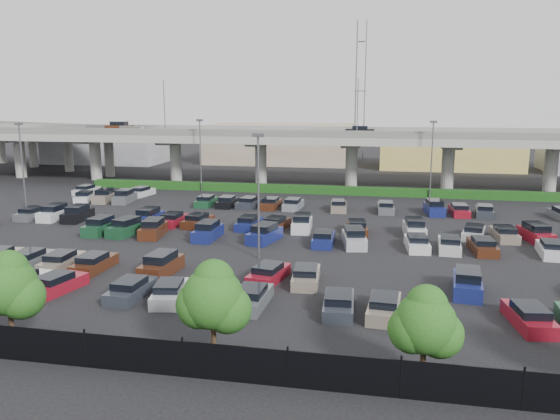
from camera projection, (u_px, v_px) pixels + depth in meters
The scene contains 10 objects.
ground at pixel (278, 235), 52.91m from camera, with size 280.00×280.00×0.00m, color black.
overpass at pixel (317, 140), 82.41m from camera, with size 150.00×13.00×15.80m.
on_ramp at pixel (51, 133), 102.72m from camera, with size 50.93×30.13×8.80m.
hedge at pixel (312, 190), 76.87m from camera, with size 66.00×1.60×1.10m, color #163B11.
fence at pixel (162, 357), 25.79m from camera, with size 70.00×0.10×2.00m.
tree_row at pixel (186, 295), 26.55m from camera, with size 65.07×3.66×5.94m.
parked_cars at pixel (256, 238), 49.28m from camera, with size 63.05×41.65×1.67m.
light_poles at pixel (241, 168), 54.38m from camera, with size 66.90×48.38×10.30m.
distant_buildings at pixel (398, 147), 109.38m from camera, with size 138.00×24.00×9.00m.
comm_tower at pixel (360, 88), 120.34m from camera, with size 2.40×2.40×30.00m.
Camera 1 is at (9.99, -50.42, 12.79)m, focal length 35.00 mm.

